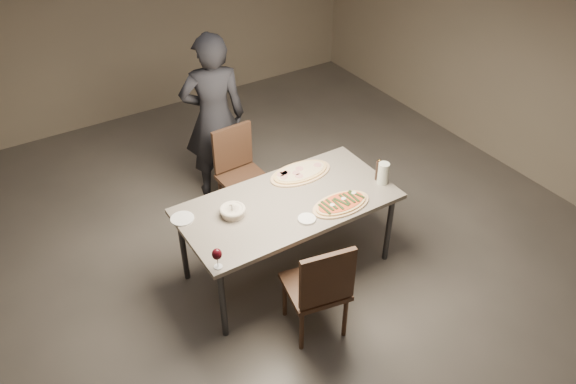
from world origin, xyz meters
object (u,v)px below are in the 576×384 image
pepper_mill_left (380,172)px  carafe (383,173)px  chair_near (320,286)px  diner (214,118)px  chair_far (239,168)px  zucchini_pizza (341,204)px  dining_table (288,207)px  ham_pizza (300,173)px  bread_basket (233,211)px

pepper_mill_left → carafe: (0.00, -0.03, 0.01)m
chair_near → diner: diner is taller
chair_far → diner: 0.56m
carafe → chair_near: 1.20m
zucchini_pizza → diner: diner is taller
zucchini_pizza → chair_near: 0.76m
zucchini_pizza → pepper_mill_left: pepper_mill_left is taller
chair_near → chair_far: (0.24, 1.71, -0.01)m
pepper_mill_left → diner: (-0.81, 1.57, 0.03)m
carafe → chair_far: carafe is taller
dining_table → pepper_mill_left: (0.83, -0.17, 0.15)m
ham_pizza → pepper_mill_left: size_ratio=3.05×
dining_table → ham_pizza: size_ratio=3.07×
bread_basket → pepper_mill_left: 1.32m
pepper_mill_left → carafe: 0.03m
pepper_mill_left → diner: 1.76m
chair_near → ham_pizza: bearing=75.6°
dining_table → chair_far: chair_far is taller
bread_basket → pepper_mill_left: pepper_mill_left is taller
bread_basket → chair_near: 0.92m
zucchini_pizza → bread_basket: 0.88m
dining_table → chair_near: (-0.19, -0.75, -0.17)m
pepper_mill_left → diner: size_ratio=0.11×
chair_far → diner: size_ratio=0.53×
zucchini_pizza → diner: (-0.32, 1.67, 0.11)m
bread_basket → carafe: size_ratio=1.06×
bread_basket → carafe: bearing=-12.7°
bread_basket → diner: 1.40m
dining_table → pepper_mill_left: pepper_mill_left is taller
carafe → chair_near: bearing=-151.9°
carafe → bread_basket: bearing=167.3°
pepper_mill_left → carafe: size_ratio=0.97×
dining_table → chair_far: size_ratio=1.95×
zucchini_pizza → ham_pizza: 0.55m
bread_basket → chair_near: size_ratio=0.22×
ham_pizza → chair_near: 1.17m
pepper_mill_left → chair_near: size_ratio=0.21×
pepper_mill_left → chair_far: 1.41m
chair_far → dining_table: bearing=84.4°
ham_pizza → chair_far: 0.77m
zucchini_pizza → carafe: bearing=-17.2°
chair_far → pepper_mill_left: bearing=121.7°
dining_table → zucchini_pizza: (0.34, -0.27, 0.07)m
chair_near → diner: size_ratio=0.54×
diner → carafe: bearing=133.8°
carafe → diner: diner is taller
carafe → ham_pizza: bearing=137.1°
carafe → zucchini_pizza: bearing=-172.6°
ham_pizza → bread_basket: 0.80m
ham_pizza → pepper_mill_left: (0.52, -0.45, 0.08)m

